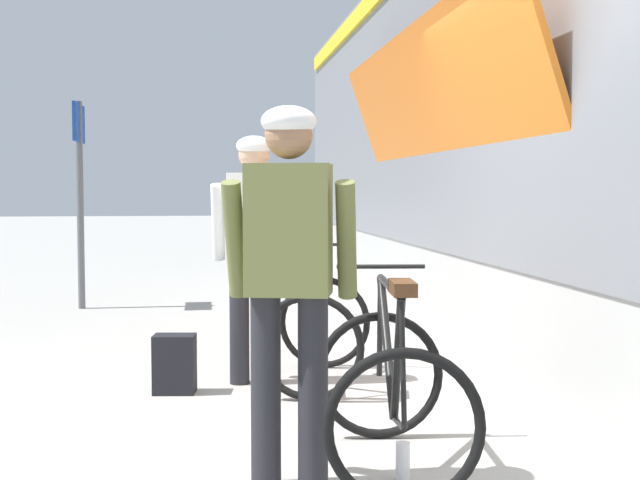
# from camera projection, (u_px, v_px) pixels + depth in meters

# --- Properties ---
(ground_plane) EXTENTS (80.00, 80.00, 0.00)m
(ground_plane) POSITION_uv_depth(u_px,v_px,m) (284.00, 437.00, 4.59)
(ground_plane) COLOR #A09E99
(cyclist_near_in_white) EXTENTS (0.63, 0.34, 1.76)m
(cyclist_near_in_white) POSITION_uv_depth(u_px,v_px,m) (254.00, 236.00, 5.81)
(cyclist_near_in_white) COLOR #232328
(cyclist_near_in_white) RESTS_ON ground
(cyclist_far_in_olive) EXTENTS (0.66, 0.40, 1.76)m
(cyclist_far_in_olive) POSITION_uv_depth(u_px,v_px,m) (289.00, 261.00, 3.76)
(cyclist_far_in_olive) COLOR #232328
(cyclist_far_in_olive) RESTS_ON ground
(bicycle_near_red) EXTENTS (0.94, 1.21, 0.99)m
(bicycle_near_red) POSITION_uv_depth(u_px,v_px,m) (318.00, 328.00, 5.84)
(bicycle_near_red) COLOR black
(bicycle_near_red) RESTS_ON ground
(bicycle_far_black) EXTENTS (0.82, 1.14, 0.99)m
(bicycle_far_black) POSITION_uv_depth(u_px,v_px,m) (390.00, 390.00, 4.03)
(bicycle_far_black) COLOR black
(bicycle_far_black) RESTS_ON ground
(backpack_on_platform) EXTENTS (0.30, 0.22, 0.40)m
(backpack_on_platform) POSITION_uv_depth(u_px,v_px,m) (175.00, 364.00, 5.58)
(backpack_on_platform) COLOR black
(backpack_on_platform) RESTS_ON ground
(water_bottle_near_the_bikes) EXTENTS (0.07, 0.07, 0.18)m
(water_bottle_near_the_bikes) POSITION_uv_depth(u_px,v_px,m) (403.00, 461.00, 3.91)
(water_bottle_near_the_bikes) COLOR silver
(water_bottle_near_the_bikes) RESTS_ON ground
(platform_sign_post) EXTENTS (0.08, 0.70, 2.40)m
(platform_sign_post) POSITION_uv_depth(u_px,v_px,m) (80.00, 169.00, 9.48)
(platform_sign_post) COLOR #595B60
(platform_sign_post) RESTS_ON ground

